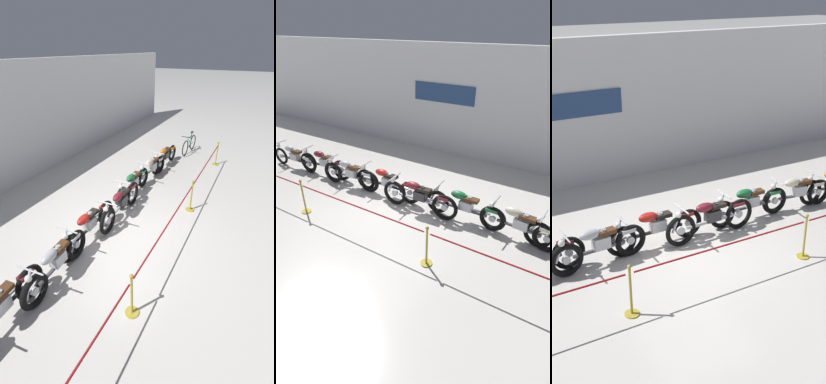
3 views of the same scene
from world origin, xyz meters
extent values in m
plane|color=silver|center=(0.00, 0.00, 0.00)|extent=(120.00, 120.00, 0.00)
cube|color=white|center=(0.00, 5.12, 2.10)|extent=(28.00, 0.25, 4.20)
cube|color=navy|center=(-0.93, 4.98, 2.41)|extent=(2.59, 0.04, 0.70)
torus|color=black|center=(-2.64, 0.78, 0.37)|extent=(0.74, 0.18, 0.73)
cylinder|color=silver|center=(-2.64, 0.78, 0.37)|extent=(0.18, 0.09, 0.17)
cube|color=maroon|center=(-2.69, 0.77, 0.63)|extent=(0.33, 0.19, 0.08)
torus|color=black|center=(-2.76, 0.51, 0.37)|extent=(0.75, 0.19, 0.74)
torus|color=black|center=(-1.30, 0.63, 0.37)|extent=(0.75, 0.19, 0.74)
cylinder|color=silver|center=(-2.76, 0.51, 0.37)|extent=(0.18, 0.09, 0.17)
cylinder|color=silver|center=(-1.30, 0.63, 0.37)|extent=(0.18, 0.09, 0.17)
cylinder|color=silver|center=(-2.85, 0.50, 0.65)|extent=(0.31, 0.08, 0.59)
cube|color=silver|center=(-1.98, 0.58, 0.53)|extent=(0.38, 0.25, 0.26)
cylinder|color=silver|center=(-2.02, 0.57, 0.73)|extent=(0.19, 0.12, 0.24)
cylinder|color=silver|center=(-1.94, 0.58, 0.73)|extent=(0.19, 0.12, 0.24)
cylinder|color=silver|center=(-1.69, 0.74, 0.39)|extent=(0.70, 0.13, 0.07)
cube|color=#47474C|center=(-2.03, 0.57, 0.39)|extent=(1.17, 0.16, 0.06)
ellipsoid|color=#B7BABF|center=(-2.21, 0.56, 0.79)|extent=(0.48, 0.26, 0.22)
cube|color=#4C2D19|center=(-1.85, 0.59, 0.75)|extent=(0.42, 0.23, 0.09)
cube|color=#B7BABF|center=(-1.35, 0.63, 0.63)|extent=(0.33, 0.19, 0.08)
cylinder|color=silver|center=(-2.74, 0.51, 0.92)|extent=(0.09, 0.62, 0.04)
sphere|color=silver|center=(-2.82, 0.51, 0.78)|extent=(0.14, 0.14, 0.14)
torus|color=black|center=(-1.48, 0.71, 0.36)|extent=(0.72, 0.13, 0.72)
torus|color=black|center=(0.20, 0.74, 0.36)|extent=(0.72, 0.13, 0.72)
cylinder|color=silver|center=(-1.48, 0.71, 0.36)|extent=(0.17, 0.08, 0.17)
cylinder|color=silver|center=(0.20, 0.74, 0.36)|extent=(0.17, 0.08, 0.17)
cylinder|color=silver|center=(-1.57, 0.70, 0.64)|extent=(0.30, 0.06, 0.59)
cube|color=silver|center=(-0.59, 0.72, 0.52)|extent=(0.36, 0.23, 0.26)
cylinder|color=silver|center=(-0.63, 0.72, 0.72)|extent=(0.18, 0.11, 0.24)
cylinder|color=silver|center=(-0.55, 0.72, 0.72)|extent=(0.18, 0.11, 0.24)
cylinder|color=silver|center=(-0.29, 0.87, 0.38)|extent=(0.70, 0.08, 0.07)
cube|color=black|center=(-0.64, 0.72, 0.38)|extent=(1.35, 0.08, 0.06)
ellipsoid|color=#B21E19|center=(-0.82, 0.72, 0.78)|extent=(0.46, 0.23, 0.22)
cube|color=black|center=(-0.46, 0.72, 0.74)|extent=(0.40, 0.21, 0.09)
cube|color=#B21E19|center=(0.15, 0.73, 0.61)|extent=(0.32, 0.17, 0.08)
cylinder|color=silver|center=(-1.46, 0.71, 0.91)|extent=(0.05, 0.62, 0.04)
sphere|color=silver|center=(-1.54, 0.70, 0.77)|extent=(0.14, 0.14, 0.14)
torus|color=black|center=(-0.15, 0.45, 0.39)|extent=(0.78, 0.14, 0.78)
torus|color=black|center=(1.49, 0.52, 0.39)|extent=(0.78, 0.14, 0.78)
cylinder|color=silver|center=(-0.15, 0.45, 0.39)|extent=(0.19, 0.09, 0.19)
cylinder|color=silver|center=(1.49, 0.52, 0.39)|extent=(0.19, 0.09, 0.19)
cylinder|color=silver|center=(-0.24, 0.45, 0.67)|extent=(0.31, 0.07, 0.59)
cube|color=#2D2D30|center=(0.72, 0.49, 0.55)|extent=(0.37, 0.23, 0.26)
cylinder|color=#2D2D30|center=(0.68, 0.48, 0.75)|extent=(0.18, 0.12, 0.24)
cylinder|color=#2D2D30|center=(0.76, 0.49, 0.75)|extent=(0.18, 0.12, 0.24)
cylinder|color=silver|center=(1.02, 0.64, 0.41)|extent=(0.70, 0.10, 0.07)
cube|color=#ADAFB5|center=(0.67, 0.48, 0.41)|extent=(1.31, 0.11, 0.06)
ellipsoid|color=maroon|center=(0.49, 0.48, 0.81)|extent=(0.47, 0.24, 0.22)
cube|color=black|center=(0.85, 0.49, 0.77)|extent=(0.41, 0.22, 0.09)
cube|color=maroon|center=(1.44, 0.51, 0.67)|extent=(0.33, 0.17, 0.08)
cylinder|color=silver|center=(-0.13, 0.45, 0.94)|extent=(0.06, 0.62, 0.04)
sphere|color=silver|center=(-0.21, 0.45, 0.80)|extent=(0.14, 0.14, 0.14)
torus|color=black|center=(1.15, 0.73, 0.36)|extent=(0.72, 0.12, 0.71)
torus|color=black|center=(2.78, 0.74, 0.36)|extent=(0.72, 0.12, 0.71)
cylinder|color=silver|center=(1.15, 0.73, 0.36)|extent=(0.17, 0.08, 0.17)
cylinder|color=silver|center=(2.78, 0.74, 0.36)|extent=(0.17, 0.08, 0.17)
cylinder|color=silver|center=(1.06, 0.73, 0.64)|extent=(0.30, 0.06, 0.59)
cube|color=silver|center=(2.02, 0.74, 0.52)|extent=(0.36, 0.22, 0.26)
cylinder|color=silver|center=(1.98, 0.74, 0.72)|extent=(0.18, 0.11, 0.24)
cylinder|color=silver|center=(2.06, 0.74, 0.72)|extent=(0.18, 0.11, 0.24)
cylinder|color=silver|center=(2.32, 0.88, 0.38)|extent=(0.70, 0.07, 0.07)
cube|color=#47474C|center=(1.97, 0.74, 0.38)|extent=(1.30, 0.07, 0.06)
ellipsoid|color=#1E6B38|center=(1.79, 0.74, 0.78)|extent=(0.46, 0.22, 0.22)
cube|color=#4C2D19|center=(2.15, 0.74, 0.74)|extent=(0.40, 0.20, 0.09)
cube|color=#1E6B38|center=(2.73, 0.74, 0.61)|extent=(0.32, 0.16, 0.08)
cylinder|color=silver|center=(1.17, 0.73, 0.91)|extent=(0.04, 0.62, 0.04)
sphere|color=silver|center=(1.09, 0.73, 0.77)|extent=(0.14, 0.14, 0.14)
torus|color=black|center=(2.76, 0.75, 0.35)|extent=(0.72, 0.19, 0.71)
torus|color=black|center=(4.17, 0.62, 0.35)|extent=(0.72, 0.19, 0.71)
cylinder|color=silver|center=(2.76, 0.75, 0.35)|extent=(0.17, 0.09, 0.16)
cylinder|color=silver|center=(4.17, 0.62, 0.35)|extent=(0.17, 0.09, 0.16)
cylinder|color=silver|center=(2.67, 0.76, 0.64)|extent=(0.31, 0.08, 0.59)
cube|color=silver|center=(3.51, 0.68, 0.51)|extent=(0.38, 0.25, 0.26)
cylinder|color=silver|center=(3.47, 0.69, 0.71)|extent=(0.19, 0.13, 0.24)
cylinder|color=silver|center=(3.56, 0.68, 0.71)|extent=(0.19, 0.13, 0.24)
cylinder|color=silver|center=(3.83, 0.80, 0.37)|extent=(0.70, 0.13, 0.07)
cube|color=#47474C|center=(3.46, 0.69, 0.37)|extent=(1.13, 0.16, 0.06)
ellipsoid|color=beige|center=(3.29, 0.71, 0.77)|extent=(0.48, 0.26, 0.22)
cube|color=#4C2D19|center=(3.64, 0.67, 0.73)|extent=(0.42, 0.24, 0.09)
cube|color=beige|center=(4.12, 0.63, 0.60)|extent=(0.33, 0.19, 0.08)
cylinder|color=silver|center=(2.78, 0.75, 0.90)|extent=(0.09, 0.62, 0.04)
sphere|color=silver|center=(2.70, 0.76, 0.76)|extent=(0.14, 0.14, 0.14)
torus|color=black|center=(3.95, 0.69, 0.36)|extent=(0.72, 0.15, 0.72)
cylinder|color=silver|center=(3.95, 0.69, 0.36)|extent=(0.17, 0.09, 0.17)
cylinder|color=silver|center=(3.86, 0.70, 0.64)|extent=(0.31, 0.07, 0.59)
cylinder|color=silver|center=(3.97, 0.69, 0.91)|extent=(0.07, 0.62, 0.04)
sphere|color=silver|center=(3.89, 0.69, 0.77)|extent=(0.14, 0.14, 0.14)
cylinder|color=maroon|center=(-0.08, -1.30, 0.88)|extent=(3.90, 0.04, 0.04)
cylinder|color=gold|center=(-2.11, -1.30, 0.01)|extent=(0.28, 0.28, 0.03)
cylinder|color=gold|center=(-2.11, -1.30, 0.50)|extent=(0.05, 0.05, 0.95)
sphere|color=gold|center=(-2.11, -1.30, 1.01)|extent=(0.08, 0.08, 0.08)
cylinder|color=gold|center=(1.96, -1.30, 0.01)|extent=(0.28, 0.28, 0.03)
cylinder|color=gold|center=(1.96, -1.30, 0.50)|extent=(0.05, 0.05, 0.95)
sphere|color=gold|center=(1.96, -1.30, 1.01)|extent=(0.08, 0.08, 0.08)
camera|label=1|loc=(-4.94, -2.79, 4.55)|focal=24.00mm
camera|label=2|loc=(4.45, -5.84, 4.87)|focal=28.00mm
camera|label=3|loc=(-4.68, -8.01, 5.57)|focal=45.00mm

